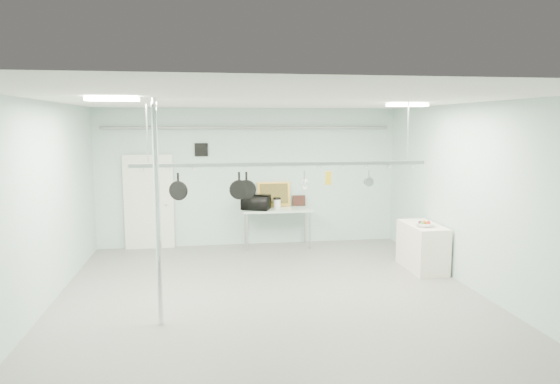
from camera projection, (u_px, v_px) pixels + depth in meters
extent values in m
plane|color=gray|center=(273.00, 303.00, 7.98)|extent=(8.00, 8.00, 0.00)
cube|color=silver|center=(273.00, 101.00, 7.54)|extent=(7.00, 8.00, 0.02)
cube|color=#ADD0C6|center=(249.00, 177.00, 11.66)|extent=(7.00, 0.02, 3.20)
cube|color=#ADD0C6|center=(481.00, 199.00, 8.28)|extent=(0.02, 8.00, 3.20)
cube|color=silver|center=(149.00, 203.00, 11.34)|extent=(1.10, 0.10, 2.20)
cube|color=black|center=(201.00, 150.00, 11.39)|extent=(0.30, 0.04, 0.30)
cylinder|color=gray|center=(249.00, 128.00, 11.42)|extent=(6.60, 0.07, 0.07)
cylinder|color=silver|center=(158.00, 214.00, 6.91)|extent=(0.08, 0.08, 3.20)
cube|color=#A5C2B0|center=(277.00, 210.00, 11.47)|extent=(1.60, 0.70, 0.05)
cylinder|color=#B7B7BC|center=(247.00, 232.00, 11.15)|extent=(0.04, 0.04, 0.86)
cylinder|color=#B7B7BC|center=(245.00, 227.00, 11.70)|extent=(0.04, 0.04, 0.86)
cylinder|color=#B7B7BC|center=(310.00, 230.00, 11.37)|extent=(0.04, 0.04, 0.86)
cylinder|color=#B7B7BC|center=(305.00, 225.00, 11.92)|extent=(0.04, 0.04, 0.86)
cube|color=white|center=(422.00, 247.00, 9.76)|extent=(0.60, 1.20, 0.90)
cube|color=#B7B7BC|center=(283.00, 164.00, 8.00)|extent=(4.80, 0.06, 0.06)
cylinder|color=#B7B7BC|center=(147.00, 133.00, 7.62)|extent=(0.02, 0.02, 0.94)
cylinder|color=#B7B7BC|center=(408.00, 132.00, 8.25)|extent=(0.02, 0.02, 0.94)
cube|color=white|center=(112.00, 99.00, 6.43)|extent=(0.65, 0.30, 0.05)
cube|color=white|center=(407.00, 105.00, 8.49)|extent=(0.65, 0.30, 0.05)
imported|color=black|center=(256.00, 202.00, 11.30)|extent=(0.72, 0.61, 0.34)
cylinder|color=white|center=(277.00, 204.00, 11.45)|extent=(0.20, 0.20, 0.21)
cube|color=gold|center=(274.00, 194.00, 11.72)|extent=(0.78, 0.16, 0.58)
cube|color=black|center=(299.00, 201.00, 11.83)|extent=(0.30, 0.10, 0.25)
imported|color=white|center=(424.00, 224.00, 9.47)|extent=(0.41, 0.41, 0.08)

